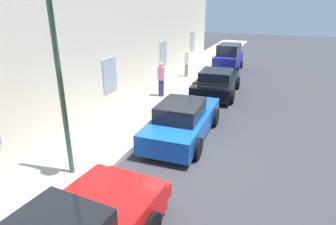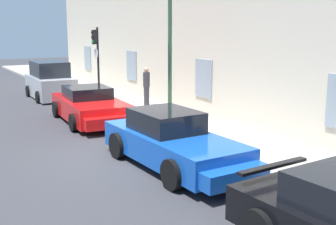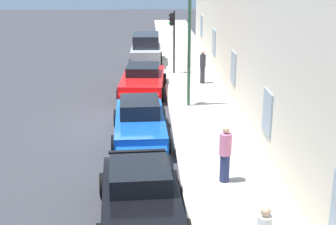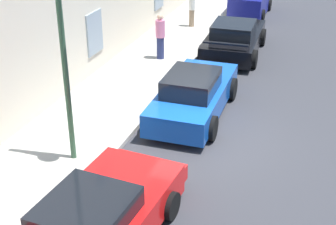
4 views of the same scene
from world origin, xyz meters
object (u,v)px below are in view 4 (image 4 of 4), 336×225
Objects in this scene: sportscar_red_lead at (101,217)px; sportscar_yellow_flank at (195,93)px; pedestrian_admiring at (192,8)px; sportscar_white_middle at (235,38)px; pedestrian_strolling at (160,36)px; street_lamp at (77,17)px.

sportscar_yellow_flank is (6.33, -0.09, 0.06)m from sportscar_red_lead.
pedestrian_admiring is (8.29, 2.64, 0.34)m from sportscar_yellow_flank.
sportscar_white_middle is 2.82× the size of pedestrian_strolling.
sportscar_white_middle reaches higher than sportscar_red_lead.
sportscar_white_middle is 3.04× the size of pedestrian_admiring.
sportscar_yellow_flank is 1.02× the size of sportscar_white_middle.
sportscar_red_lead is 4.44m from street_lamp.
street_lamp reaches higher than sportscar_white_middle.
sportscar_red_lead is at bearing -147.17° from street_lamp.
sportscar_red_lead is at bearing -166.42° from pedestrian_strolling.
sportscar_red_lead is 0.92× the size of street_lamp.
sportscar_red_lead is at bearing -170.13° from pedestrian_admiring.
street_lamp is 12.53m from pedestrian_admiring.
pedestrian_strolling is at bearing -178.70° from pedestrian_admiring.
street_lamp is at bearing -175.54° from pedestrian_admiring.
street_lamp is (2.47, 1.60, 3.32)m from sportscar_red_lead.
sportscar_yellow_flank is at bearing -162.34° from pedestrian_admiring.
pedestrian_admiring is at bearing 17.66° from sportscar_yellow_flank.
sportscar_yellow_flank is at bearing -179.53° from sportscar_white_middle.
street_lamp reaches higher than sportscar_yellow_flank.
sportscar_white_middle is (5.78, 0.05, -0.02)m from sportscar_yellow_flank.
pedestrian_strolling reaches higher than sportscar_yellow_flank.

